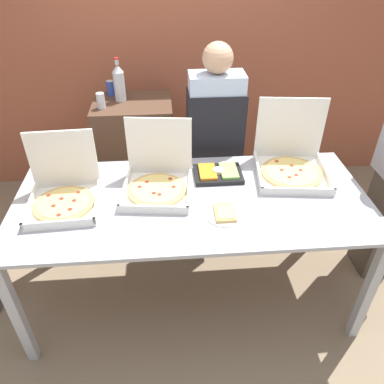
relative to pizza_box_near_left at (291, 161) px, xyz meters
The scene contains 13 objects.
ground_plane 1.23m from the pizza_box_near_left, 159.67° to the right, with size 16.00×16.00×0.00m, color #847056.
brick_wall_behind 1.66m from the pizza_box_near_left, 116.09° to the left, with size 10.00×0.06×2.80m.
buffet_table 0.77m from the pizza_box_near_left, 159.67° to the right, with size 2.24×0.99×0.89m.
pizza_box_near_left is the anchor object (origin of this frame).
pizza_box_far_left 1.51m from the pizza_box_near_left, behind, with size 0.43×0.45×0.41m.
pizza_box_far_right 0.93m from the pizza_box_near_left, behind, with size 0.47×0.49×0.42m.
paper_plate_front_center 0.69m from the pizza_box_near_left, 140.05° to the right, with size 0.24×0.24×0.03m.
veggie_tray 0.51m from the pizza_box_near_left, behind, with size 0.32×0.24×0.05m.
sideboard_podium 1.44m from the pizza_box_near_left, 144.13° to the left, with size 0.65×0.52×1.11m.
soda_bottle 1.50m from the pizza_box_near_left, 144.80° to the left, with size 0.09×0.09×0.35m.
soda_can_silver 1.53m from the pizza_box_near_left, 152.57° to the left, with size 0.07×0.07×0.12m.
soda_can_colored 1.63m from the pizza_box_near_left, 143.18° to the left, with size 0.07×0.07×0.12m.
person_server_vest 0.65m from the pizza_box_near_left, 136.83° to the left, with size 0.42×0.24×1.67m.
Camera 1 is at (-0.15, -1.88, 2.31)m, focal length 35.00 mm.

